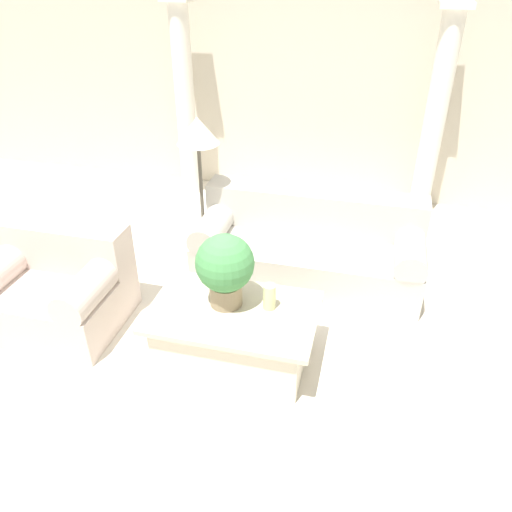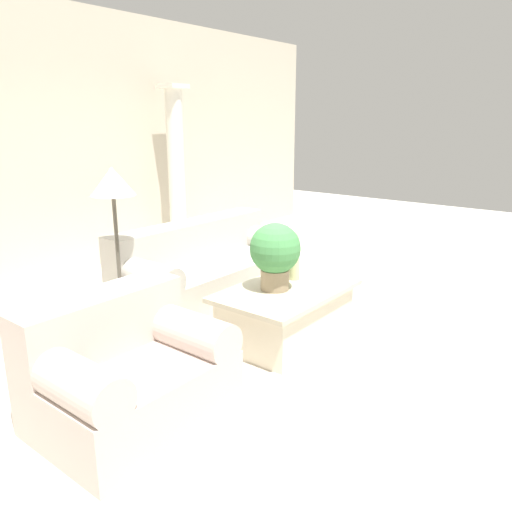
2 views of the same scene
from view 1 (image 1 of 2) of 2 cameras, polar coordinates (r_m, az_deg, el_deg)
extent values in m
plane|color=silver|center=(4.40, -1.61, -7.38)|extent=(16.00, 16.00, 0.00)
cube|color=beige|center=(6.31, 5.63, 20.97)|extent=(10.00, 0.06, 3.20)
cube|color=#B7B2A8|center=(4.84, 5.90, -0.49)|extent=(2.12, 0.89, 0.40)
cube|color=#B7B2A8|center=(4.90, 6.70, 5.26)|extent=(2.12, 0.31, 0.40)
cylinder|color=#B7B2A8|center=(4.88, -4.61, 3.78)|extent=(0.28, 0.89, 0.28)
cylinder|color=#B7B2A8|center=(4.69, 17.23, 1.02)|extent=(0.28, 0.89, 0.28)
cube|color=beige|center=(4.60, -21.99, -4.90)|extent=(1.15, 0.89, 0.40)
cube|color=beige|center=(4.58, -21.06, 1.21)|extent=(1.15, 0.31, 0.40)
cylinder|color=beige|center=(4.71, -27.02, -1.13)|extent=(0.28, 0.89, 0.28)
cylinder|color=beige|center=(4.22, -17.93, -2.78)|extent=(0.28, 0.89, 0.28)
cube|color=beige|center=(3.91, -2.49, -9.17)|extent=(1.10, 0.71, 0.44)
cube|color=#BCB398|center=(3.76, -2.58, -6.44)|extent=(1.25, 0.80, 0.04)
cylinder|color=#937F60|center=(3.76, -3.44, -4.31)|extent=(0.25, 0.25, 0.18)
sphere|color=#428447|center=(3.61, -3.58, -0.82)|extent=(0.43, 0.43, 0.43)
cylinder|color=beige|center=(3.70, 1.54, -4.67)|extent=(0.09, 0.09, 0.21)
cylinder|color=#4C473D|center=(5.26, -5.80, -0.02)|extent=(0.23, 0.23, 0.03)
cylinder|color=#4C473D|center=(4.96, -6.18, 6.06)|extent=(0.04, 0.04, 1.21)
cone|color=beige|center=(4.69, -6.71, 14.09)|extent=(0.40, 0.40, 0.25)
cylinder|color=silver|center=(6.39, -8.09, 16.68)|extent=(0.23, 0.23, 2.27)
cylinder|color=silver|center=(5.98, 19.67, 14.12)|extent=(0.23, 0.23, 2.27)
cube|color=silver|center=(5.77, 21.95, 25.12)|extent=(0.32, 0.32, 0.06)
camera|label=2|loc=(4.36, -66.22, 0.60)|focal=35.00mm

